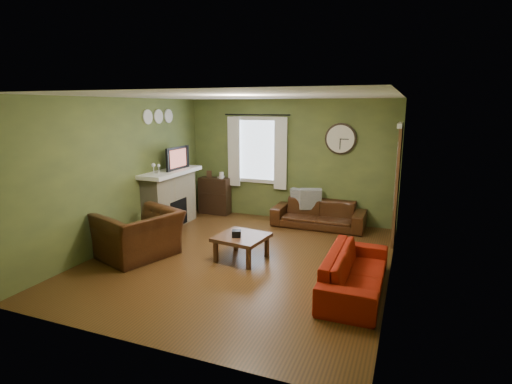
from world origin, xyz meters
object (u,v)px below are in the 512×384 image
(sofa_brown, at_px, (318,214))
(coffee_table, at_px, (242,247))
(sofa_red, at_px, (355,272))
(armchair, at_px, (139,235))
(bookshelf, at_px, (215,196))

(sofa_brown, bearing_deg, coffee_table, -108.93)
(sofa_red, xyz_separation_m, armchair, (-3.48, -0.04, 0.11))
(sofa_brown, relative_size, sofa_red, 1.01)
(coffee_table, bearing_deg, sofa_brown, 71.07)
(sofa_brown, bearing_deg, sofa_red, -67.64)
(sofa_red, height_order, armchair, armchair)
(sofa_brown, xyz_separation_m, armchair, (-2.37, -2.74, 0.11))
(bookshelf, height_order, armchair, bookshelf)
(sofa_brown, distance_m, coffee_table, 2.35)
(coffee_table, bearing_deg, sofa_red, -14.52)
(sofa_brown, distance_m, sofa_red, 2.92)
(sofa_red, relative_size, armchair, 1.57)
(armchair, bearing_deg, sofa_red, 109.61)
(bookshelf, xyz_separation_m, sofa_brown, (2.47, -0.17, -0.15))
(bookshelf, xyz_separation_m, sofa_red, (3.59, -2.87, -0.15))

